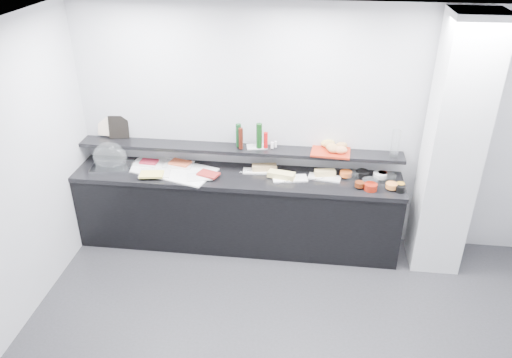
# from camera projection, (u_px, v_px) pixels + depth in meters

# --- Properties ---
(back_wall) EXTENTS (5.00, 0.02, 2.70)m
(back_wall) POSITION_uv_depth(u_px,v_px,m) (303.00, 130.00, 5.45)
(back_wall) COLOR #BABBC1
(back_wall) RESTS_ON ground
(ceiling) EXTENTS (5.00, 5.00, 0.00)m
(ceiling) POSITION_uv_depth(u_px,v_px,m) (300.00, 52.00, 3.06)
(ceiling) COLOR white
(ceiling) RESTS_ON back_wall
(column) EXTENTS (0.50, 0.50, 2.70)m
(column) POSITION_uv_depth(u_px,v_px,m) (452.00, 150.00, 4.98)
(column) COLOR silver
(column) RESTS_ON ground
(buffet_cabinet) EXTENTS (3.60, 0.60, 0.85)m
(buffet_cabinet) POSITION_uv_depth(u_px,v_px,m) (237.00, 212.00, 5.70)
(buffet_cabinet) COLOR black
(buffet_cabinet) RESTS_ON ground
(counter_top) EXTENTS (3.62, 0.62, 0.05)m
(counter_top) POSITION_uv_depth(u_px,v_px,m) (236.00, 177.00, 5.49)
(counter_top) COLOR black
(counter_top) RESTS_ON buffet_cabinet
(wall_shelf) EXTENTS (3.60, 0.25, 0.04)m
(wall_shelf) POSITION_uv_depth(u_px,v_px,m) (238.00, 149.00, 5.52)
(wall_shelf) COLOR black
(wall_shelf) RESTS_ON back_wall
(cloche_base) EXTENTS (0.48, 0.36, 0.04)m
(cloche_base) POSITION_uv_depth(u_px,v_px,m) (112.00, 168.00, 5.59)
(cloche_base) COLOR silver
(cloche_base) RESTS_ON counter_top
(cloche_dome) EXTENTS (0.41, 0.31, 0.34)m
(cloche_dome) POSITION_uv_depth(u_px,v_px,m) (110.00, 156.00, 5.60)
(cloche_dome) COLOR silver
(cloche_dome) RESTS_ON cloche_base
(linen_runner) EXTENTS (1.09, 0.74, 0.01)m
(linen_runner) POSITION_uv_depth(u_px,v_px,m) (170.00, 169.00, 5.57)
(linen_runner) COLOR white
(linen_runner) RESTS_ON counter_top
(platter_meat_a) EXTENTS (0.29, 0.21, 0.01)m
(platter_meat_a) POSITION_uv_depth(u_px,v_px,m) (147.00, 163.00, 5.68)
(platter_meat_a) COLOR white
(platter_meat_a) RESTS_ON linen_runner
(food_meat_a) EXTENTS (0.20, 0.13, 0.02)m
(food_meat_a) POSITION_uv_depth(u_px,v_px,m) (149.00, 162.00, 5.67)
(food_meat_a) COLOR maroon
(food_meat_a) RESTS_ON platter_meat_a
(platter_salmon) EXTENTS (0.33, 0.23, 0.01)m
(platter_salmon) POSITION_uv_depth(u_px,v_px,m) (178.00, 165.00, 5.64)
(platter_salmon) COLOR silver
(platter_salmon) RESTS_ON linen_runner
(food_salmon) EXTENTS (0.26, 0.20, 0.02)m
(food_salmon) POSITION_uv_depth(u_px,v_px,m) (180.00, 163.00, 5.65)
(food_salmon) COLOR #DD542D
(food_salmon) RESTS_ON platter_salmon
(platter_cheese) EXTENTS (0.36, 0.27, 0.01)m
(platter_cheese) POSITION_uv_depth(u_px,v_px,m) (155.00, 173.00, 5.46)
(platter_cheese) COLOR white
(platter_cheese) RESTS_ON linen_runner
(food_cheese) EXTENTS (0.27, 0.20, 0.02)m
(food_cheese) POSITION_uv_depth(u_px,v_px,m) (152.00, 174.00, 5.40)
(food_cheese) COLOR #FAE961
(food_cheese) RESTS_ON platter_cheese
(platter_meat_b) EXTENTS (0.31, 0.25, 0.01)m
(platter_meat_b) POSITION_uv_depth(u_px,v_px,m) (200.00, 177.00, 5.39)
(platter_meat_b) COLOR white
(platter_meat_b) RESTS_ON linen_runner
(food_meat_b) EXTENTS (0.26, 0.22, 0.02)m
(food_meat_b) POSITION_uv_depth(u_px,v_px,m) (208.00, 174.00, 5.40)
(food_meat_b) COLOR maroon
(food_meat_b) RESTS_ON platter_meat_b
(sandwich_plate_left) EXTENTS (0.33, 0.16, 0.01)m
(sandwich_plate_left) POSITION_uv_depth(u_px,v_px,m) (257.00, 171.00, 5.54)
(sandwich_plate_left) COLOR white
(sandwich_plate_left) RESTS_ON counter_top
(sandwich_food_left) EXTENTS (0.28, 0.15, 0.06)m
(sandwich_food_left) POSITION_uv_depth(u_px,v_px,m) (264.00, 167.00, 5.54)
(sandwich_food_left) COLOR tan
(sandwich_food_left) RESTS_ON sandwich_plate_left
(tongs_left) EXTENTS (0.14, 0.09, 0.01)m
(tongs_left) POSITION_uv_depth(u_px,v_px,m) (246.00, 171.00, 5.51)
(tongs_left) COLOR #B8BBBF
(tongs_left) RESTS_ON sandwich_plate_left
(sandwich_plate_mid) EXTENTS (0.40, 0.23, 0.01)m
(sandwich_plate_mid) POSITION_uv_depth(u_px,v_px,m) (290.00, 179.00, 5.39)
(sandwich_plate_mid) COLOR white
(sandwich_plate_mid) RESTS_ON counter_top
(sandwich_food_mid) EXTENTS (0.31, 0.17, 0.06)m
(sandwich_food_mid) POSITION_uv_depth(u_px,v_px,m) (281.00, 175.00, 5.38)
(sandwich_food_mid) COLOR #E9D27A
(sandwich_food_mid) RESTS_ON sandwich_plate_mid
(tongs_mid) EXTENTS (0.14, 0.09, 0.01)m
(tongs_mid) POSITION_uv_depth(u_px,v_px,m) (287.00, 181.00, 5.31)
(tongs_mid) COLOR silver
(tongs_mid) RESTS_ON sandwich_plate_mid
(sandwich_plate_right) EXTENTS (0.37, 0.20, 0.01)m
(sandwich_plate_right) POSITION_uv_depth(u_px,v_px,m) (324.00, 178.00, 5.40)
(sandwich_plate_right) COLOR silver
(sandwich_plate_right) RESTS_ON counter_top
(sandwich_food_right) EXTENTS (0.24, 0.13, 0.06)m
(sandwich_food_right) POSITION_uv_depth(u_px,v_px,m) (325.00, 173.00, 5.42)
(sandwich_food_right) COLOR #E7C679
(sandwich_food_right) RESTS_ON sandwich_plate_right
(tongs_right) EXTENTS (0.15, 0.07, 0.01)m
(tongs_right) POSITION_uv_depth(u_px,v_px,m) (318.00, 179.00, 5.36)
(tongs_right) COLOR #AAACB0
(tongs_right) RESTS_ON sandwich_plate_right
(bowl_glass_fruit) EXTENTS (0.18, 0.18, 0.07)m
(bowl_glass_fruit) POSITION_uv_depth(u_px,v_px,m) (352.00, 175.00, 5.40)
(bowl_glass_fruit) COLOR silver
(bowl_glass_fruit) RESTS_ON counter_top
(fill_glass_fruit) EXTENTS (0.16, 0.16, 0.05)m
(fill_glass_fruit) POSITION_uv_depth(u_px,v_px,m) (346.00, 174.00, 5.40)
(fill_glass_fruit) COLOR orange
(fill_glass_fruit) RESTS_ON bowl_glass_fruit
(bowl_black_jam) EXTENTS (0.16, 0.16, 0.07)m
(bowl_black_jam) POSITION_uv_depth(u_px,v_px,m) (363.00, 174.00, 5.42)
(bowl_black_jam) COLOR black
(bowl_black_jam) RESTS_ON counter_top
(fill_black_jam) EXTENTS (0.11, 0.11, 0.05)m
(fill_black_jam) POSITION_uv_depth(u_px,v_px,m) (382.00, 174.00, 5.39)
(fill_black_jam) COLOR #59140C
(fill_black_jam) RESTS_ON bowl_black_jam
(bowl_glass_cream) EXTENTS (0.24, 0.24, 0.07)m
(bowl_glass_cream) POSITION_uv_depth(u_px,v_px,m) (387.00, 178.00, 5.34)
(bowl_glass_cream) COLOR silver
(bowl_glass_cream) RESTS_ON counter_top
(fill_glass_cream) EXTENTS (0.17, 0.17, 0.05)m
(fill_glass_cream) POSITION_uv_depth(u_px,v_px,m) (380.00, 175.00, 5.37)
(fill_glass_cream) COLOR white
(fill_glass_cream) RESTS_ON bowl_glass_cream
(bowl_red_jam) EXTENTS (0.15, 0.15, 0.07)m
(bowl_red_jam) POSITION_uv_depth(u_px,v_px,m) (371.00, 187.00, 5.17)
(bowl_red_jam) COLOR maroon
(bowl_red_jam) RESTS_ON counter_top
(fill_red_jam) EXTENTS (0.11, 0.11, 0.05)m
(fill_red_jam) POSITION_uv_depth(u_px,v_px,m) (360.00, 184.00, 5.19)
(fill_red_jam) COLOR #56200C
(fill_red_jam) RESTS_ON bowl_red_jam
(bowl_glass_salmon) EXTENTS (0.20, 0.20, 0.07)m
(bowl_glass_salmon) POSITION_uv_depth(u_px,v_px,m) (370.00, 183.00, 5.24)
(bowl_glass_salmon) COLOR white
(bowl_glass_salmon) RESTS_ON counter_top
(fill_glass_salmon) EXTENTS (0.14, 0.14, 0.05)m
(fill_glass_salmon) POSITION_uv_depth(u_px,v_px,m) (392.00, 186.00, 5.17)
(fill_glass_salmon) COLOR orange
(fill_glass_salmon) RESTS_ON bowl_glass_salmon
(bowl_black_fruit) EXTENTS (0.13, 0.13, 0.07)m
(bowl_black_fruit) POSITION_uv_depth(u_px,v_px,m) (400.00, 188.00, 5.14)
(bowl_black_fruit) COLOR black
(bowl_black_fruit) RESTS_ON counter_top
(fill_black_fruit) EXTENTS (0.10, 0.10, 0.05)m
(fill_black_fruit) POSITION_uv_depth(u_px,v_px,m) (400.00, 185.00, 5.17)
(fill_black_fruit) COLOR orange
(fill_black_fruit) RESTS_ON bowl_black_fruit
(framed_print) EXTENTS (0.23, 0.11, 0.26)m
(framed_print) POSITION_uv_depth(u_px,v_px,m) (119.00, 127.00, 5.69)
(framed_print) COLOR black
(framed_print) RESTS_ON wall_shelf
(print_art) EXTENTS (0.21, 0.08, 0.22)m
(print_art) POSITION_uv_depth(u_px,v_px,m) (106.00, 126.00, 5.71)
(print_art) COLOR beige
(print_art) RESTS_ON framed_print
(condiment_tray) EXTENTS (0.25, 0.18, 0.01)m
(condiment_tray) POSITION_uv_depth(u_px,v_px,m) (257.00, 147.00, 5.52)
(condiment_tray) COLOR white
(condiment_tray) RESTS_ON wall_shelf
(bottle_green_a) EXTENTS (0.08, 0.08, 0.26)m
(bottle_green_a) POSITION_uv_depth(u_px,v_px,m) (239.00, 135.00, 5.45)
(bottle_green_a) COLOR #0F3A19
(bottle_green_a) RESTS_ON condiment_tray
(bottle_brown) EXTENTS (0.06, 0.06, 0.24)m
(bottle_brown) POSITION_uv_depth(u_px,v_px,m) (241.00, 138.00, 5.40)
(bottle_brown) COLOR #3E140B
(bottle_brown) RESTS_ON condiment_tray
(bottle_green_b) EXTENTS (0.07, 0.07, 0.28)m
(bottle_green_b) POSITION_uv_depth(u_px,v_px,m) (259.00, 136.00, 5.41)
(bottle_green_b) COLOR #0F3711
(bottle_green_b) RESTS_ON condiment_tray
(bottle_hot) EXTENTS (0.05, 0.05, 0.18)m
(bottle_hot) POSITION_uv_depth(u_px,v_px,m) (266.00, 140.00, 5.43)
(bottle_hot) COLOR red
(bottle_hot) RESTS_ON condiment_tray
(shaker_salt) EXTENTS (0.04, 0.04, 0.07)m
(shaker_salt) POSITION_uv_depth(u_px,v_px,m) (276.00, 144.00, 5.47)
(shaker_salt) COLOR white
(shaker_salt) RESTS_ON condiment_tray
(shaker_pepper) EXTENTS (0.05, 0.05, 0.07)m
(shaker_pepper) POSITION_uv_depth(u_px,v_px,m) (272.00, 145.00, 5.45)
(shaker_pepper) COLOR white
(shaker_pepper) RESTS_ON condiment_tray
(bread_tray) EXTENTS (0.43, 0.32, 0.02)m
(bread_tray) POSITION_uv_depth(u_px,v_px,m) (331.00, 152.00, 5.39)
(bread_tray) COLOR #AF2812
(bread_tray) RESTS_ON wall_shelf
(bread_roll_nw) EXTENTS (0.18, 0.14, 0.08)m
(bread_roll_nw) POSITION_uv_depth(u_px,v_px,m) (328.00, 143.00, 5.46)
(bread_roll_nw) COLOR gold
(bread_roll_nw) RESTS_ON bread_tray
(bread_roll_n) EXTENTS (0.13, 0.09, 0.08)m
(bread_roll_n) POSITION_uv_depth(u_px,v_px,m) (329.00, 145.00, 5.43)
(bread_roll_n) COLOR #BA8C47
(bread_roll_n) RESTS_ON bread_tray
(bread_roll_ne) EXTENTS (0.15, 0.11, 0.08)m
(bread_roll_ne) POSITION_uv_depth(u_px,v_px,m) (341.00, 146.00, 5.41)
(bread_roll_ne) COLOR #BE8448
(bread_roll_ne) RESTS_ON bread_tray
(bread_roll_sw) EXTENTS (0.15, 0.12, 0.08)m
(bread_roll_sw) POSITION_uv_depth(u_px,v_px,m) (334.00, 149.00, 5.32)
(bread_roll_sw) COLOR #B97E46
(bread_roll_sw) RESTS_ON bread_tray
(bread_roll_s) EXTENTS (0.15, 0.11, 0.08)m
(bread_roll_s) POSITION_uv_depth(u_px,v_px,m) (341.00, 150.00, 5.31)
(bread_roll_s) COLOR #D58751
(bread_roll_s) RESTS_ON bread_tray
(bread_roll_midw) EXTENTS (0.15, 0.13, 0.08)m
(bread_roll_midw) POSITION_uv_depth(u_px,v_px,m) (332.00, 147.00, 5.37)
(bread_roll_midw) COLOR tan
(bread_roll_midw) RESTS_ON bread_tray
(carafe) EXTENTS (0.11, 0.11, 0.30)m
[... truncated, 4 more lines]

